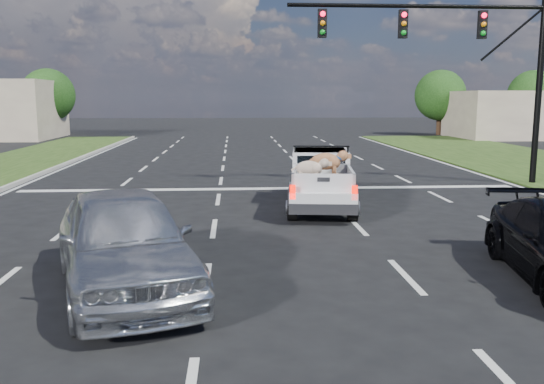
{
  "coord_description": "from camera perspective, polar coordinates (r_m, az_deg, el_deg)",
  "views": [
    {
      "loc": [
        -1.25,
        -9.57,
        3.11
      ],
      "look_at": [
        -0.48,
        2.0,
        1.2
      ],
      "focal_mm": 38.0,
      "sensor_mm": 36.0,
      "label": 1
    }
  ],
  "objects": [
    {
      "name": "road_markings",
      "position": [
        16.47,
        0.61,
        -1.52
      ],
      "size": [
        17.75,
        60.0,
        0.01
      ],
      "color": "silver",
      "rests_on": "ground"
    },
    {
      "name": "ground",
      "position": [
        10.14,
        3.5,
        -8.54
      ],
      "size": [
        160.0,
        160.0,
        0.0
      ],
      "primitive_type": "plane",
      "color": "black",
      "rests_on": "ground"
    },
    {
      "name": "tree_far_d",
      "position": [
        50.6,
        16.34,
        9.17
      ],
      "size": [
        4.2,
        4.2,
        5.4
      ],
      "color": "#332114",
      "rests_on": "ground"
    },
    {
      "name": "pickup_truck",
      "position": [
        16.45,
        4.85,
        1.35
      ],
      "size": [
        2.26,
        4.89,
        1.77
      ],
      "rotation": [
        0.0,
        0.0,
        -0.12
      ],
      "color": "black",
      "rests_on": "ground"
    },
    {
      "name": "building_right",
      "position": [
        49.4,
        24.46,
        6.99
      ],
      "size": [
        12.0,
        7.0,
        3.6
      ],
      "primitive_type": "cube",
      "color": "#C2B194",
      "rests_on": "ground"
    },
    {
      "name": "traffic_signal",
      "position": [
        21.83,
        19.49,
        13.07
      ],
      "size": [
        9.11,
        0.31,
        7.0
      ],
      "color": "black",
      "rests_on": "ground"
    },
    {
      "name": "tree_far_e",
      "position": [
        53.86,
        24.45,
        8.71
      ],
      "size": [
        4.2,
        4.2,
        5.4
      ],
      "color": "#332114",
      "rests_on": "ground"
    },
    {
      "name": "silver_sedan",
      "position": [
        9.6,
        -14.45,
        -4.69
      ],
      "size": [
        3.36,
        5.24,
        1.66
      ],
      "primitive_type": "imported",
      "rotation": [
        0.0,
        0.0,
        0.31
      ],
      "color": "silver",
      "rests_on": "ground"
    },
    {
      "name": "tree_far_c",
      "position": [
        49.8,
        -21.31,
        8.92
      ],
      "size": [
        4.2,
        4.2,
        5.4
      ],
      "color": "#332114",
      "rests_on": "ground"
    }
  ]
}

